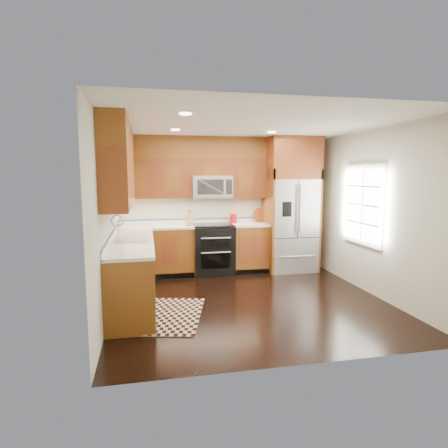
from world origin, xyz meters
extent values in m
plane|color=black|center=(0.00, 0.00, 0.00)|extent=(4.00, 4.00, 0.00)
cube|color=#B0B4A2|center=(0.00, 2.00, 1.30)|extent=(4.00, 0.02, 2.60)
cube|color=#B0B4A2|center=(-2.00, 0.00, 1.30)|extent=(0.02, 4.00, 2.60)
cube|color=#B0B4A2|center=(2.00, 0.00, 1.30)|extent=(0.02, 4.00, 2.60)
cube|color=white|center=(1.98, 0.20, 1.40)|extent=(0.04, 1.10, 1.30)
cube|color=white|center=(1.97, 0.20, 1.40)|extent=(0.02, 0.95, 1.15)
cube|color=brown|center=(-1.31, 1.70, 0.45)|extent=(1.37, 0.60, 0.90)
cube|color=brown|center=(0.49, 1.70, 0.45)|extent=(0.72, 0.60, 0.90)
cube|color=brown|center=(-1.70, 0.20, 0.45)|extent=(0.60, 2.40, 0.90)
cube|color=white|center=(-0.57, 1.70, 0.92)|extent=(2.85, 0.62, 0.04)
cube|color=white|center=(-1.70, 0.20, 0.92)|extent=(0.62, 2.40, 0.04)
cube|color=brown|center=(-0.57, 1.83, 1.83)|extent=(2.85, 0.33, 0.75)
cube|color=brown|center=(-1.83, 0.20, 1.83)|extent=(0.33, 2.40, 0.75)
cube|color=brown|center=(-0.57, 1.83, 2.40)|extent=(2.85, 0.33, 0.40)
cube|color=brown|center=(-1.83, 0.20, 2.40)|extent=(0.33, 2.40, 0.40)
cube|color=black|center=(-0.25, 1.67, 0.46)|extent=(0.76, 0.64, 0.92)
cube|color=black|center=(-0.25, 1.67, 0.94)|extent=(0.76, 0.60, 0.02)
cube|color=black|center=(-0.25, 1.35, 0.62)|extent=(0.55, 0.01, 0.18)
cube|color=black|center=(-0.25, 1.35, 0.30)|extent=(0.55, 0.01, 0.28)
cylinder|color=#B2B2B7|center=(-0.25, 1.33, 0.74)|extent=(0.55, 0.02, 0.02)
cylinder|color=#B2B2B7|center=(-0.25, 1.33, 0.47)|extent=(0.55, 0.02, 0.02)
cube|color=#B2B2B7|center=(-0.25, 1.80, 1.66)|extent=(0.76, 0.40, 0.42)
cube|color=black|center=(-0.30, 1.60, 1.66)|extent=(0.50, 0.01, 0.28)
cube|color=#B2B2B7|center=(1.30, 1.63, 0.90)|extent=(0.90, 0.74, 1.80)
cube|color=black|center=(1.30, 1.26, 1.25)|extent=(0.01, 0.01, 1.08)
cube|color=black|center=(1.08, 1.25, 1.25)|extent=(0.18, 0.01, 0.28)
cube|color=brown|center=(0.83, 1.63, 1.00)|extent=(0.04, 0.74, 2.00)
cube|color=brown|center=(1.77, 1.63, 1.00)|extent=(0.04, 0.74, 2.00)
cube|color=brown|center=(1.30, 1.63, 2.20)|extent=(0.98, 0.74, 0.80)
cube|color=#B2B2B7|center=(-1.70, 0.20, 0.95)|extent=(0.50, 0.42, 0.02)
cylinder|color=#B2B2B7|center=(-1.90, 0.42, 1.08)|extent=(0.02, 0.02, 0.28)
torus|color=#B2B2B7|center=(-1.90, 0.34, 1.22)|extent=(0.18, 0.02, 0.18)
cube|color=black|center=(-1.20, -0.40, 0.01)|extent=(1.11, 1.51, 0.01)
cube|color=tan|center=(-0.69, 1.71, 1.05)|extent=(0.15, 0.17, 0.22)
cylinder|color=#9F1314|center=(0.19, 1.83, 1.03)|extent=(0.14, 0.14, 0.18)
cylinder|color=brown|center=(0.75, 1.87, 0.95)|extent=(0.31, 0.31, 0.02)
camera|label=1|loc=(-1.46, -5.29, 1.89)|focal=30.00mm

